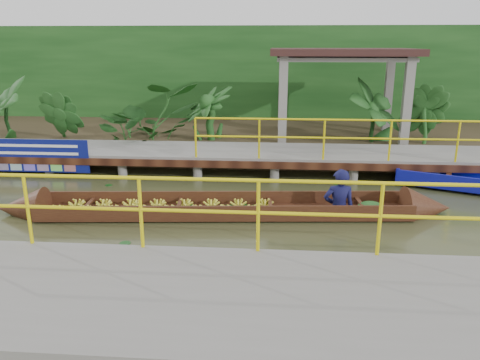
{
  "coord_description": "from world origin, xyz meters",
  "views": [
    {
      "loc": [
        1.01,
        -8.9,
        3.38
      ],
      "look_at": [
        0.28,
        0.5,
        0.6
      ],
      "focal_mm": 35.0,
      "sensor_mm": 36.0,
      "label": 1
    }
  ],
  "objects": [
    {
      "name": "tropical_plants",
      "position": [
        -1.31,
        5.3,
        1.28
      ],
      "size": [
        14.33,
        1.33,
        1.66
      ],
      "color": "#153F14",
      "rests_on": "ground"
    },
    {
      "name": "pavilion",
      "position": [
        3.0,
        6.3,
        2.82
      ],
      "size": [
        4.4,
        3.0,
        3.0
      ],
      "color": "slate",
      "rests_on": "ground"
    },
    {
      "name": "vendor_boat",
      "position": [
        0.35,
        0.06,
        0.26
      ],
      "size": [
        9.27,
        1.66,
        2.15
      ],
      "rotation": [
        0.0,
        0.0,
        0.08
      ],
      "color": "#33160E",
      "rests_on": "ground"
    },
    {
      "name": "near_dock",
      "position": [
        1.0,
        -4.2,
        0.3
      ],
      "size": [
        18.0,
        2.4,
        1.73
      ],
      "color": "slate",
      "rests_on": "ground"
    },
    {
      "name": "ground",
      "position": [
        0.0,
        0.0,
        0.0
      ],
      "size": [
        80.0,
        80.0,
        0.0
      ],
      "primitive_type": "plane",
      "color": "#31371B",
      "rests_on": "ground"
    },
    {
      "name": "land_strip",
      "position": [
        0.0,
        7.5,
        0.23
      ],
      "size": [
        30.0,
        8.0,
        0.45
      ],
      "primitive_type": "cube",
      "color": "#302718",
      "rests_on": "ground"
    },
    {
      "name": "blue_banner",
      "position": [
        -5.18,
        2.48,
        0.56
      ],
      "size": [
        2.78,
        0.04,
        0.87
      ],
      "color": "navy",
      "rests_on": "ground"
    },
    {
      "name": "foliage_backdrop",
      "position": [
        0.0,
        10.0,
        2.0
      ],
      "size": [
        30.0,
        0.8,
        4.0
      ],
      "primitive_type": "cube",
      "color": "#153F14",
      "rests_on": "ground"
    },
    {
      "name": "far_dock",
      "position": [
        0.02,
        3.43,
        0.48
      ],
      "size": [
        16.0,
        2.06,
        1.66
      ],
      "color": "slate",
      "rests_on": "ground"
    }
  ]
}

